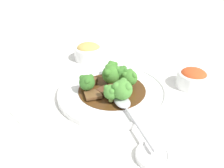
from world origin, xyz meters
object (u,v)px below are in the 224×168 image
Objects in this scene: broccoli_floret_1 at (111,74)px; broccoli_floret_2 at (87,82)px; broccoli_floret_3 at (129,77)px; side_bowl_kimchi at (193,78)px; beef_strip_0 at (89,83)px; beef_strip_3 at (108,93)px; broccoli_floret_5 at (111,92)px; sauce_dish at (152,155)px; side_bowl_appetizer at (88,51)px; broccoli_floret_4 at (112,67)px; broccoli_floret_0 at (122,89)px; beef_strip_1 at (93,95)px; beef_strip_2 at (118,88)px; broccoli_floret_6 at (122,73)px; serving_spoon at (125,106)px; main_plate at (112,91)px.

broccoli_floret_2 is at bearing -107.86° from broccoli_floret_1.
broccoli_floret_3 is 0.20m from side_bowl_kimchi.
beef_strip_0 reaches higher than beef_strip_3.
broccoli_floret_5 is 0.19m from sauce_dish.
sauce_dish is (0.23, -0.14, -0.04)m from broccoli_floret_1.
broccoli_floret_4 is at bearing -20.72° from side_bowl_appetizer.
broccoli_floret_4 is (-0.11, 0.09, -0.01)m from broccoli_floret_0.
beef_strip_1 is 0.31m from side_bowl_kimchi.
beef_strip_2 is at bearing 23.13° from beef_strip_0.
broccoli_floret_2 and broccoli_floret_3 have the same top height.
broccoli_floret_2 reaches higher than beef_strip_3.
side_bowl_appetizer is 0.50m from sauce_dish.
beef_strip_0 is 0.79× the size of beef_strip_3.
broccoli_floret_4 reaches higher than beef_strip_2.
side_bowl_kimchi is at bearing 9.67° from side_bowl_appetizer.
broccoli_floret_0 is at bearing 13.11° from broccoli_floret_2.
broccoli_floret_3 is 0.08m from broccoli_floret_4.
broccoli_floret_4 is 0.68× the size of sauce_dish.
beef_strip_0 is 1.13× the size of broccoli_floret_4.
broccoli_floret_0 reaches higher than broccoli_floret_5.
broccoli_floret_4 is at bearing 81.68° from beef_strip_0.
beef_strip_0 is 1.00× the size of broccoli_floret_6.
broccoli_floret_0 is at bearing -28.72° from side_bowl_appetizer.
broccoli_floret_2 is (0.02, -0.03, 0.02)m from beef_strip_0.
broccoli_floret_4 is (-0.03, 0.04, -0.00)m from broccoli_floret_1.
side_bowl_appetizer is (-0.31, 0.17, 0.01)m from serving_spoon.
beef_strip_2 is 0.06m from broccoli_floret_0.
broccoli_floret_2 reaches higher than main_plate.
side_bowl_kimchi is (0.16, 0.15, -0.02)m from broccoli_floret_6.
broccoli_floret_0 is 0.33m from side_bowl_appetizer.
main_plate is at bearing -121.66° from broccoli_floret_3.
broccoli_floret_5 is at bearing 4.09° from broccoli_floret_2.
broccoli_floret_6 is 0.29× the size of serving_spoon.
broccoli_floret_3 is at bearing 38.92° from beef_strip_0.
serving_spoon reaches higher than beef_strip_2.
broccoli_floret_5 is at bearing -52.05° from main_plate.
sauce_dish is (0.27, -0.09, -0.02)m from beef_strip_0.
broccoli_floret_4 is at bearing 105.91° from beef_strip_1.
broccoli_floret_5 is 0.05m from serving_spoon.
side_bowl_appetizer is at bearing 150.68° from main_plate.
broccoli_floret_0 reaches higher than side_bowl_appetizer.
beef_strip_2 is at bearing 109.74° from broccoli_floret_5.
broccoli_floret_2 is 0.46× the size of side_bowl_appetizer.
beef_strip_2 is 1.06× the size of broccoli_floret_1.
sauce_dish is at bearing -15.07° from beef_strip_1.
beef_strip_0 is 0.29m from sauce_dish.
broccoli_floret_5 is 0.68× the size of sauce_dish.
beef_strip_1 is 0.06m from broccoli_floret_5.
beef_strip_1 is 0.09m from broccoli_floret_0.
beef_strip_1 is 0.96× the size of beef_strip_2.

